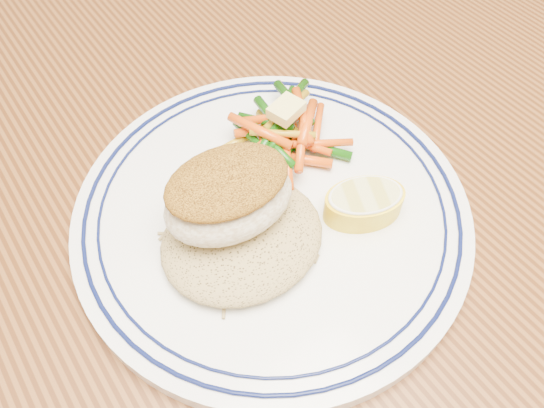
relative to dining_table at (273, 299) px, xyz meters
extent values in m
cube|color=#4B260F|center=(0.00, 0.00, 0.08)|extent=(1.50, 0.90, 0.04)
cylinder|color=#4B260F|center=(0.68, 0.38, -0.30)|extent=(0.07, 0.07, 0.71)
cylinder|color=white|center=(0.01, 0.02, 0.10)|extent=(0.30, 0.30, 0.01)
torus|color=#0A113F|center=(0.01, 0.02, 0.11)|extent=(0.28, 0.28, 0.00)
torus|color=#0A113F|center=(0.01, 0.02, 0.11)|extent=(0.26, 0.26, 0.00)
ellipsoid|color=#9D844E|center=(-0.02, 0.00, 0.12)|extent=(0.12, 0.10, 0.02)
ellipsoid|color=beige|center=(-0.02, 0.02, 0.15)|extent=(0.10, 0.08, 0.04)
ellipsoid|color=#916017|center=(-0.02, 0.02, 0.16)|extent=(0.09, 0.07, 0.02)
cylinder|color=#DF4C0B|center=(0.05, 0.06, 0.12)|extent=(0.05, 0.01, 0.01)
cylinder|color=#114809|center=(0.07, 0.04, 0.12)|extent=(0.03, 0.04, 0.01)
cylinder|color=#DF4C0B|center=(0.05, 0.06, 0.12)|extent=(0.04, 0.03, 0.01)
cylinder|color=#B38A13|center=(0.03, 0.08, 0.12)|extent=(0.06, 0.01, 0.01)
cylinder|color=#DF4C0B|center=(0.05, 0.04, 0.12)|extent=(0.04, 0.04, 0.01)
cylinder|color=#114809|center=(0.03, 0.05, 0.12)|extent=(0.05, 0.01, 0.01)
cylinder|color=#B38A13|center=(0.06, 0.08, 0.12)|extent=(0.02, 0.05, 0.01)
cylinder|color=#DF4C0B|center=(0.04, 0.05, 0.12)|extent=(0.05, 0.02, 0.01)
cylinder|color=#DF4C0B|center=(0.07, 0.07, 0.12)|extent=(0.06, 0.02, 0.01)
cylinder|color=#114809|center=(0.06, 0.07, 0.12)|extent=(0.05, 0.03, 0.01)
cylinder|color=#114809|center=(0.04, 0.04, 0.12)|extent=(0.05, 0.04, 0.01)
cylinder|color=#B38A13|center=(0.07, 0.06, 0.12)|extent=(0.01, 0.05, 0.01)
cylinder|color=#DF4C0B|center=(0.05, 0.08, 0.12)|extent=(0.05, 0.02, 0.01)
cylinder|color=#DF4C0B|center=(0.08, 0.05, 0.12)|extent=(0.04, 0.04, 0.01)
cylinder|color=#DF4C0B|center=(0.06, 0.05, 0.12)|extent=(0.03, 0.05, 0.01)
cylinder|color=#DF4C0B|center=(0.07, 0.04, 0.13)|extent=(0.05, 0.03, 0.01)
cylinder|color=#114809|center=(0.07, 0.08, 0.12)|extent=(0.05, 0.04, 0.01)
cylinder|color=#DF4C0B|center=(0.06, 0.08, 0.13)|extent=(0.05, 0.04, 0.01)
cylinder|color=#114809|center=(0.05, 0.08, 0.13)|extent=(0.03, 0.04, 0.01)
cylinder|color=#DF4C0B|center=(0.06, 0.07, 0.13)|extent=(0.05, 0.02, 0.01)
cylinder|color=#114809|center=(0.03, 0.07, 0.13)|extent=(0.01, 0.06, 0.01)
cylinder|color=#DF4C0B|center=(0.04, 0.04, 0.13)|extent=(0.04, 0.05, 0.01)
cylinder|color=#114809|center=(0.06, 0.08, 0.13)|extent=(0.01, 0.05, 0.01)
cylinder|color=#114809|center=(0.04, 0.05, 0.13)|extent=(0.01, 0.05, 0.01)
cylinder|color=#114809|center=(0.08, 0.09, 0.13)|extent=(0.05, 0.03, 0.01)
cylinder|color=#114809|center=(0.08, 0.08, 0.13)|extent=(0.02, 0.06, 0.01)
cylinder|color=#114809|center=(0.04, 0.06, 0.13)|extent=(0.06, 0.03, 0.02)
cylinder|color=#114809|center=(0.06, 0.06, 0.13)|extent=(0.06, 0.03, 0.01)
cylinder|color=#B38A13|center=(0.07, 0.08, 0.13)|extent=(0.05, 0.02, 0.01)
cylinder|color=#DF4C0B|center=(0.07, 0.06, 0.13)|extent=(0.04, 0.04, 0.01)
cylinder|color=#DF4C0B|center=(0.06, 0.04, 0.13)|extent=(0.05, 0.05, 0.01)
cylinder|color=#B38A13|center=(0.05, 0.06, 0.13)|extent=(0.04, 0.04, 0.01)
cylinder|color=#DF4C0B|center=(0.07, 0.06, 0.13)|extent=(0.03, 0.06, 0.01)
cylinder|color=#DF4C0B|center=(0.04, 0.07, 0.13)|extent=(0.03, 0.05, 0.01)
cube|color=#F3E677|center=(0.06, 0.07, 0.14)|extent=(0.03, 0.03, 0.01)
torus|color=white|center=(0.06, -0.03, 0.13)|extent=(0.07, 0.07, 0.00)
camera|label=1|loc=(-0.12, -0.17, 0.43)|focal=35.00mm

